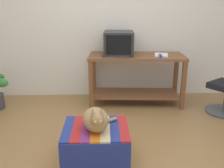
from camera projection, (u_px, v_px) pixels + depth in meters
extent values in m
plane|color=olive|center=(111.00, 162.00, 2.53)|extent=(14.00, 14.00, 0.00)
cube|color=silver|center=(107.00, 18.00, 4.09)|extent=(8.00, 0.10, 2.60)
cube|color=brown|center=(91.00, 85.00, 3.73)|extent=(0.06, 0.06, 0.73)
cube|color=brown|center=(183.00, 86.00, 3.70)|extent=(0.06, 0.06, 0.73)
cube|color=brown|center=(176.00, 76.00, 4.20)|extent=(0.06, 0.06, 0.73)
cube|color=brown|center=(94.00, 76.00, 4.23)|extent=(0.06, 0.06, 0.73)
cube|color=brown|center=(135.00, 94.00, 4.03)|extent=(1.35, 0.59, 0.02)
cube|color=brown|center=(136.00, 56.00, 3.85)|extent=(1.47, 0.69, 0.04)
cube|color=#28282B|center=(119.00, 54.00, 3.89)|extent=(0.33, 0.36, 0.02)
cube|color=#28282B|center=(119.00, 43.00, 3.84)|extent=(0.46, 0.51, 0.35)
cube|color=black|center=(119.00, 45.00, 3.60)|extent=(0.36, 0.03, 0.27)
cube|color=#333338|center=(116.00, 56.00, 3.71)|extent=(0.42, 0.21, 0.02)
cube|color=white|center=(161.00, 55.00, 3.79)|extent=(0.24, 0.30, 0.02)
cube|color=#7A664C|center=(96.00, 146.00, 2.49)|extent=(0.60, 0.50, 0.36)
cube|color=navy|center=(95.00, 159.00, 2.22)|extent=(0.63, 0.01, 0.29)
cube|color=navy|center=(68.00, 129.00, 2.42)|extent=(0.09, 0.54, 0.02)
cube|color=#AD2323|center=(77.00, 129.00, 2.43)|extent=(0.09, 0.54, 0.02)
cube|color=#7A2D6B|center=(86.00, 128.00, 2.43)|extent=(0.09, 0.54, 0.02)
cube|color=orange|center=(96.00, 128.00, 2.43)|extent=(0.09, 0.54, 0.02)
cube|color=beige|center=(105.00, 128.00, 2.43)|extent=(0.09, 0.54, 0.02)
cube|color=navy|center=(114.00, 128.00, 2.44)|extent=(0.09, 0.54, 0.02)
cube|color=#AD2323|center=(124.00, 128.00, 2.44)|extent=(0.09, 0.54, 0.02)
ellipsoid|color=#9E7A4C|center=(96.00, 119.00, 2.37)|extent=(0.29, 0.38, 0.21)
sphere|color=#9E7A4C|center=(97.00, 120.00, 2.23)|extent=(0.13, 0.13, 0.13)
cylinder|color=#9E7A4C|center=(105.00, 122.00, 2.50)|extent=(0.25, 0.18, 0.04)
cone|color=#9E7A4C|center=(93.00, 112.00, 2.20)|extent=(0.05, 0.05, 0.06)
cone|color=#9E7A4C|center=(101.00, 111.00, 2.21)|extent=(0.05, 0.05, 0.06)
sphere|color=#C6D151|center=(95.00, 122.00, 2.16)|extent=(0.02, 0.02, 0.02)
sphere|color=#C6D151|center=(101.00, 121.00, 2.17)|extent=(0.02, 0.02, 0.02)
ellipsoid|color=#38843D|center=(1.00, 83.00, 3.73)|extent=(0.20, 0.09, 0.14)
cylinder|color=#4C4C51|center=(224.00, 111.00, 3.68)|extent=(0.52, 0.52, 0.03)
cube|color=#2342B7|center=(160.00, 56.00, 3.67)|extent=(0.04, 0.11, 0.04)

